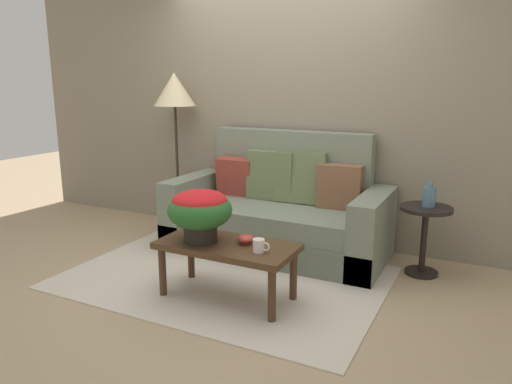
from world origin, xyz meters
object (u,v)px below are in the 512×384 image
Objects in this scene: floor_lamp at (175,97)px; snack_bowl at (246,239)px; coffee_table at (227,251)px; potted_plant at (200,210)px; couch at (279,214)px; side_table at (425,228)px; coffee_mug at (259,246)px; table_vase at (429,196)px.

floor_lamp is 2.14m from snack_bowl.
coffee_table is 2.14m from floor_lamp.
floor_lamp is 13.08× the size of snack_bowl.
couch is at bearing 84.82° from potted_plant.
potted_plant reaches higher than side_table.
table_vase is at bearing 51.84° from coffee_mug.
potted_plant is 3.70× the size of snack_bowl.
table_vase is at bearing 39.67° from potted_plant.
side_table is at bearing 44.16° from snack_bowl.
potted_plant reaches higher than table_vase.
side_table is at bearing 39.52° from potted_plant.
couch is 9.85× the size of table_vase.
coffee_table is at bearing 12.45° from potted_plant.
potted_plant reaches higher than snack_bowl.
couch is 16.02× the size of snack_bowl.
coffee_table is 1.65m from side_table.
floor_lamp is 3.53× the size of potted_plant.
coffee_mug is (1.65, -1.35, -0.93)m from floor_lamp.
side_table reaches higher than coffee_table.
couch reaches higher than side_table.
snack_bowl is (0.32, 0.10, -0.20)m from potted_plant.
couch is 3.50× the size of side_table.
coffee_table is 2.15× the size of potted_plant.
side_table is at bearing -126.85° from table_vase.
coffee_mug is (0.38, -1.17, 0.12)m from couch.
floor_lamp is 8.04× the size of table_vase.
floor_lamp is at bearing 136.42° from coffee_table.
floor_lamp is 13.32× the size of coffee_mug.
floor_lamp is at bearing 176.04° from side_table.
side_table is 2.76m from floor_lamp.
potted_plant is at bearing -140.33° from table_vase.
side_table is 0.35× the size of floor_lamp.
snack_bowl is at bearing -135.84° from side_table.
snack_bowl reaches higher than coffee_table.
table_vase is (1.42, 1.18, -0.00)m from potted_plant.
snack_bowl is (-1.09, -1.06, 0.06)m from side_table.
potted_plant is (-0.11, -1.16, 0.32)m from couch.
snack_bowl is at bearing -39.78° from floor_lamp.
side_table is at bearing -0.10° from couch.
table_vase is (2.58, -0.16, -0.74)m from floor_lamp.
snack_bowl is at bearing -135.71° from table_vase.
floor_lamp is at bearing 172.14° from couch.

